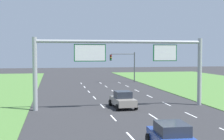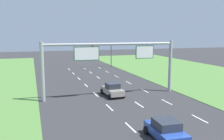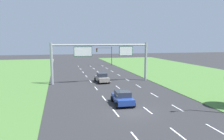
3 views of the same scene
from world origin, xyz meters
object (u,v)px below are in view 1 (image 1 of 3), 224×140
(car_near_red, at_px, (172,137))
(sign_gantry, at_px, (122,59))
(car_lead_silver, at_px, (123,100))
(traffic_light_mast, at_px, (124,61))

(car_near_red, bearing_deg, sign_gantry, 91.75)
(car_near_red, distance_m, car_lead_silver, 13.87)
(car_lead_silver, relative_size, sign_gantry, 0.24)
(sign_gantry, xyz_separation_m, traffic_light_mast, (6.26, 25.89, -1.01))
(car_near_red, height_order, traffic_light_mast, traffic_light_mast)
(sign_gantry, bearing_deg, car_near_red, -91.09)
(car_near_red, xyz_separation_m, sign_gantry, (0.26, 13.92, 4.07))
(sign_gantry, distance_m, traffic_light_mast, 26.65)
(car_near_red, relative_size, sign_gantry, 0.24)
(car_near_red, xyz_separation_m, car_lead_silver, (0.32, 13.87, 0.00))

